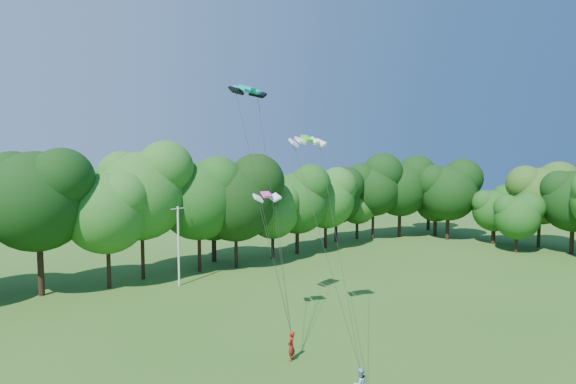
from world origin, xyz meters
TOP-DOWN VIEW (x-y plane):
  - utility_pole at (-0.52, 30.34)m, footprint 1.48×0.52m
  - kite_flyer_left at (-0.52, 11.37)m, footprint 0.79×0.75m
  - kite_flyer_right at (-0.05, 5.83)m, footprint 0.88×0.74m
  - kite_teal at (-0.30, 17.06)m, footprint 2.95×2.00m
  - kite_green at (2.61, 14.10)m, footprint 2.58×1.52m
  - kite_pink at (0.93, 16.57)m, footprint 2.05×1.29m
  - tree_back_center at (7.30, 33.62)m, footprint 9.54×9.54m
  - tree_back_east at (30.22, 38.82)m, footprint 6.58×6.58m
  - tree_flank_east at (46.50, 20.47)m, footprint 8.44×8.44m

SIDE VIEW (x-z plane):
  - kite_flyer_right at x=-0.05m, z-range 0.00..1.63m
  - kite_flyer_left at x=-0.52m, z-range 0.00..1.82m
  - utility_pole at x=-0.52m, z-range 0.12..7.75m
  - tree_back_east at x=30.22m, z-range 1.19..10.76m
  - tree_flank_east at x=46.50m, z-range 1.52..13.79m
  - tree_back_center at x=7.30m, z-range 1.73..15.60m
  - kite_pink at x=0.93m, z-range 9.48..9.88m
  - kite_green at x=2.61m, z-range 13.31..13.83m
  - kite_teal at x=-0.30m, z-range 16.80..17.32m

